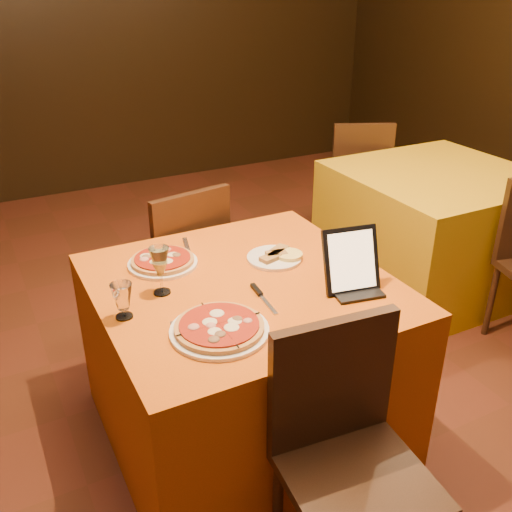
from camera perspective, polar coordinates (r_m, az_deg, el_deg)
name	(u,v)px	position (r m, az deg, el deg)	size (l,w,h in m)	color
floor	(255,425)	(2.68, -0.07, -16.50)	(6.00, 7.00, 0.01)	#5E2D19
wall_back	(62,30)	(5.34, -18.82, 20.61)	(6.00, 0.01, 2.80)	black
main_table	(243,361)	(2.41, -1.30, -10.44)	(1.10, 1.10, 0.75)	#CB590D
side_table	(433,229)	(3.76, 17.27, 2.58)	(1.10, 1.10, 0.75)	gold
chair_main_near	(358,481)	(1.86, 10.19, -21.25)	(0.37, 0.37, 0.91)	black
chair_main_far	(175,266)	(3.00, -8.06, -0.95)	(0.40, 0.40, 0.91)	black
chair_side_far	(354,179)	(4.32, 9.81, 7.61)	(0.48, 0.48, 0.91)	#30210F
pizza_near	(219,329)	(1.91, -3.69, -7.26)	(0.33, 0.33, 0.03)	white
pizza_far	(163,262)	(2.36, -9.31, -0.56)	(0.28, 0.28, 0.03)	white
cutlet_dish	(274,257)	(2.37, 1.84, -0.07)	(0.23, 0.23, 0.03)	white
wine_glass	(160,270)	(2.11, -9.54, -1.43)	(0.07, 0.07, 0.19)	#C9CE75
water_glass	(123,301)	(2.01, -13.19, -4.40)	(0.07, 0.07, 0.13)	silver
tablet	(351,260)	(2.14, 9.49, -0.36)	(0.21, 0.02, 0.24)	black
knife	(266,302)	(2.07, 0.97, -4.59)	(0.19, 0.02, 0.01)	#BAB9C0
fork_near	(178,336)	(1.91, -7.78, -7.90)	(0.18, 0.02, 0.01)	silver
fork_far	(187,246)	(2.50, -6.94, 0.97)	(0.17, 0.02, 0.01)	#A8A8AE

